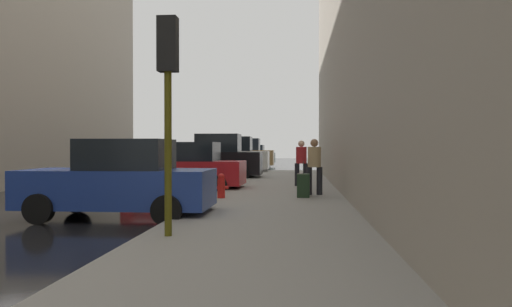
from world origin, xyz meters
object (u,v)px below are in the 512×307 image
(parked_bronze_suv, at_px, (244,155))
(fire_hydrant, at_px, (221,186))
(parked_dark_green_sedan, at_px, (251,156))
(rolling_suitcase, at_px, (303,185))
(pedestrian_in_tan_coat, at_px, (314,164))
(pedestrian_in_red_jacket, at_px, (301,161))
(parked_black_suv, at_px, (215,159))
(parked_white_van, at_px, (232,156))
(parked_red_hatchback, at_px, (187,168))
(parked_blue_sedan, at_px, (120,181))
(traffic_light, at_px, (168,77))

(parked_bronze_suv, bearing_deg, fire_hydrant, -85.50)
(parked_dark_green_sedan, distance_m, rolling_suitcase, 28.76)
(pedestrian_in_tan_coat, height_order, pedestrian_in_red_jacket, same)
(parked_black_suv, xyz_separation_m, parked_white_van, (0.00, 6.25, 0.00))
(parked_dark_green_sedan, bearing_deg, parked_red_hatchback, -90.00)
(parked_black_suv, bearing_deg, pedestrian_in_red_jacket, -52.16)
(parked_red_hatchback, bearing_deg, rolling_suitcase, -36.83)
(parked_black_suv, relative_size, parked_white_van, 1.00)
(parked_bronze_suv, relative_size, pedestrian_in_tan_coat, 2.69)
(parked_blue_sedan, relative_size, pedestrian_in_tan_coat, 2.46)
(parked_blue_sedan, bearing_deg, parked_red_hatchback, 90.00)
(parked_bronze_suv, relative_size, pedestrian_in_red_jacket, 2.69)
(parked_black_suv, height_order, parked_white_van, same)
(parked_white_van, height_order, pedestrian_in_tan_coat, parked_white_van)
(parked_white_van, bearing_deg, parked_dark_green_sedan, 90.00)
(parked_red_hatchback, bearing_deg, parked_dark_green_sedan, 90.00)
(fire_hydrant, height_order, rolling_suitcase, rolling_suitcase)
(parked_red_hatchback, distance_m, parked_dark_green_sedan, 25.34)
(parked_blue_sedan, xyz_separation_m, rolling_suitcase, (4.16, 3.73, -0.36))
(pedestrian_in_tan_coat, relative_size, pedestrian_in_red_jacket, 1.00)
(traffic_light, bearing_deg, parked_black_suv, 96.59)
(parked_dark_green_sedan, bearing_deg, parked_blue_sedan, -90.00)
(pedestrian_in_red_jacket, bearing_deg, parked_white_van, 109.67)
(parked_black_suv, distance_m, fire_hydrant, 10.12)
(pedestrian_in_tan_coat, relative_size, rolling_suitcase, 1.64)
(parked_red_hatchback, relative_size, parked_dark_green_sedan, 1.00)
(parked_bronze_suv, xyz_separation_m, parked_dark_green_sedan, (0.00, 6.03, -0.18))
(traffic_light, relative_size, pedestrian_in_tan_coat, 2.11)
(traffic_light, xyz_separation_m, pedestrian_in_red_jacket, (2.28, 10.73, -1.65))
(parked_blue_sedan, xyz_separation_m, parked_white_van, (-0.00, 19.45, 0.18))
(parked_white_van, bearing_deg, parked_black_suv, -90.00)
(parked_dark_green_sedan, height_order, fire_hydrant, parked_dark_green_sedan)
(parked_dark_green_sedan, distance_m, traffic_light, 35.13)
(parked_white_van, relative_size, traffic_light, 1.28)
(parked_blue_sedan, relative_size, parked_white_van, 0.91)
(parked_bronze_suv, bearing_deg, parked_white_van, -90.00)
(parked_red_hatchback, distance_m, rolling_suitcase, 5.21)
(parked_red_hatchback, distance_m, pedestrian_in_red_jacket, 4.27)
(parked_bronze_suv, xyz_separation_m, fire_hydrant, (1.80, -22.89, -0.54))
(parked_black_suv, bearing_deg, parked_bronze_suv, 90.00)
(parked_black_suv, height_order, pedestrian_in_tan_coat, parked_black_suv)
(parked_blue_sedan, distance_m, pedestrian_in_tan_coat, 6.34)
(pedestrian_in_tan_coat, bearing_deg, parked_blue_sedan, -135.29)
(parked_black_suv, height_order, fire_hydrant, parked_black_suv)
(parked_white_van, xyz_separation_m, parked_dark_green_sedan, (0.00, 12.73, -0.18))
(parked_red_hatchback, xyz_separation_m, traffic_light, (1.85, -9.69, 1.91))
(parked_black_suv, relative_size, pedestrian_in_tan_coat, 2.70)
(parked_red_hatchback, relative_size, rolling_suitcase, 4.09)
(parked_black_suv, bearing_deg, parked_white_van, 90.00)
(fire_hydrant, bearing_deg, pedestrian_in_tan_coat, 23.94)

